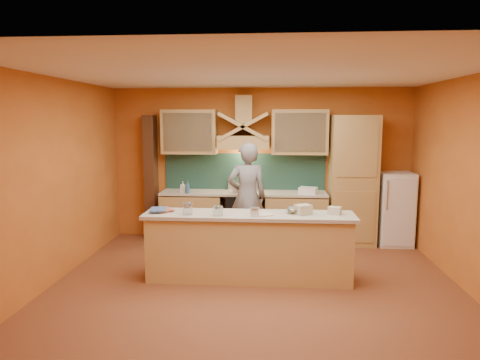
# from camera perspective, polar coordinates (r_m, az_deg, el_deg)

# --- Properties ---
(floor) EXTENTS (5.50, 5.00, 0.01)m
(floor) POSITION_cam_1_polar(r_m,az_deg,el_deg) (5.89, 2.00, -14.15)
(floor) COLOR brown
(floor) RESTS_ON ground
(ceiling) EXTENTS (5.50, 5.00, 0.01)m
(ceiling) POSITION_cam_1_polar(r_m,az_deg,el_deg) (5.48, 2.15, 14.06)
(ceiling) COLOR white
(ceiling) RESTS_ON wall_back
(wall_back) EXTENTS (5.50, 0.02, 2.80)m
(wall_back) POSITION_cam_1_polar(r_m,az_deg,el_deg) (8.00, 2.76, 2.14)
(wall_back) COLOR #C46726
(wall_back) RESTS_ON floor
(wall_front) EXTENTS (5.50, 0.02, 2.80)m
(wall_front) POSITION_cam_1_polar(r_m,az_deg,el_deg) (3.07, 0.26, -7.63)
(wall_front) COLOR #C46726
(wall_front) RESTS_ON floor
(wall_left) EXTENTS (0.02, 5.00, 2.80)m
(wall_left) POSITION_cam_1_polar(r_m,az_deg,el_deg) (6.26, -23.99, -0.23)
(wall_left) COLOR #C46726
(wall_left) RESTS_ON floor
(wall_right) EXTENTS (0.02, 5.00, 2.80)m
(wall_right) POSITION_cam_1_polar(r_m,az_deg,el_deg) (6.07, 28.98, -0.79)
(wall_right) COLOR #C46726
(wall_right) RESTS_ON floor
(base_cabinet_left) EXTENTS (1.10, 0.60, 0.86)m
(base_cabinet_left) POSITION_cam_1_polar(r_m,az_deg,el_deg) (7.99, -6.37, -4.95)
(base_cabinet_left) COLOR tan
(base_cabinet_left) RESTS_ON floor
(base_cabinet_right) EXTENTS (1.10, 0.60, 0.86)m
(base_cabinet_right) POSITION_cam_1_polar(r_m,az_deg,el_deg) (7.87, 7.41, -5.18)
(base_cabinet_right) COLOR tan
(base_cabinet_right) RESTS_ON floor
(counter_top) EXTENTS (3.00, 0.62, 0.04)m
(counter_top) POSITION_cam_1_polar(r_m,az_deg,el_deg) (7.78, 0.47, -1.73)
(counter_top) COLOR beige
(counter_top) RESTS_ON base_cabinet_left
(stove) EXTENTS (0.60, 0.58, 0.90)m
(stove) POSITION_cam_1_polar(r_m,az_deg,el_deg) (7.87, 0.46, -4.96)
(stove) COLOR black
(stove) RESTS_ON floor
(backsplash) EXTENTS (3.00, 0.03, 0.70)m
(backsplash) POSITION_cam_1_polar(r_m,az_deg,el_deg) (8.01, 0.60, 1.09)
(backsplash) COLOR #1A3A32
(backsplash) RESTS_ON wall_back
(range_hood) EXTENTS (0.92, 0.50, 0.24)m
(range_hood) POSITION_cam_1_polar(r_m,az_deg,el_deg) (7.73, 0.50, 5.07)
(range_hood) COLOR tan
(range_hood) RESTS_ON wall_back
(hood_chimney) EXTENTS (0.30, 0.30, 0.50)m
(hood_chimney) POSITION_cam_1_polar(r_m,az_deg,el_deg) (7.82, 0.55, 9.36)
(hood_chimney) COLOR tan
(hood_chimney) RESTS_ON wall_back
(upper_cabinet_left) EXTENTS (1.00, 0.35, 0.80)m
(upper_cabinet_left) POSITION_cam_1_polar(r_m,az_deg,el_deg) (7.92, -6.75, 6.39)
(upper_cabinet_left) COLOR tan
(upper_cabinet_left) RESTS_ON wall_back
(upper_cabinet_right) EXTENTS (1.00, 0.35, 0.80)m
(upper_cabinet_right) POSITION_cam_1_polar(r_m,az_deg,el_deg) (7.79, 7.94, 6.34)
(upper_cabinet_right) COLOR tan
(upper_cabinet_right) RESTS_ON wall_back
(pantry_column) EXTENTS (0.80, 0.60, 2.30)m
(pantry_column) POSITION_cam_1_polar(r_m,az_deg,el_deg) (7.86, 14.80, -0.06)
(pantry_column) COLOR tan
(pantry_column) RESTS_ON floor
(fridge) EXTENTS (0.58, 0.60, 1.30)m
(fridge) POSITION_cam_1_polar(r_m,az_deg,el_deg) (8.11, 19.90, -3.61)
(fridge) COLOR white
(fridge) RESTS_ON floor
(trim_column_left) EXTENTS (0.20, 0.30, 2.30)m
(trim_column_left) POSITION_cam_1_polar(r_m,az_deg,el_deg) (8.19, -11.77, 0.36)
(trim_column_left) COLOR #472816
(trim_column_left) RESTS_ON floor
(island_body) EXTENTS (2.80, 0.55, 0.88)m
(island_body) POSITION_cam_1_polar(r_m,az_deg,el_deg) (6.03, 1.17, -9.17)
(island_body) COLOR #DBB770
(island_body) RESTS_ON floor
(island_top) EXTENTS (2.90, 0.62, 0.05)m
(island_top) POSITION_cam_1_polar(r_m,az_deg,el_deg) (5.91, 1.19, -4.72)
(island_top) COLOR beige
(island_top) RESTS_ON island_body
(person) EXTENTS (0.76, 0.59, 1.84)m
(person) POSITION_cam_1_polar(r_m,az_deg,el_deg) (7.28, 0.94, -2.25)
(person) COLOR gray
(person) RESTS_ON floor
(pot_large) EXTENTS (0.27, 0.27, 0.16)m
(pot_large) POSITION_cam_1_polar(r_m,az_deg,el_deg) (7.72, -0.18, -1.20)
(pot_large) COLOR #BBBAC1
(pot_large) RESTS_ON stove
(pot_small) EXTENTS (0.22, 0.22, 0.15)m
(pot_small) POSITION_cam_1_polar(r_m,az_deg,el_deg) (7.84, 1.31, -1.11)
(pot_small) COLOR #B7B8BF
(pot_small) RESTS_ON stove
(soap_bottle_a) EXTENTS (0.10, 0.10, 0.20)m
(soap_bottle_a) POSITION_cam_1_polar(r_m,az_deg,el_deg) (7.80, -7.64, -0.90)
(soap_bottle_a) COLOR beige
(soap_bottle_a) RESTS_ON counter_top
(soap_bottle_b) EXTENTS (0.09, 0.09, 0.23)m
(soap_bottle_b) POSITION_cam_1_polar(r_m,az_deg,el_deg) (7.66, -7.03, -0.94)
(soap_bottle_b) COLOR #2E5E81
(soap_bottle_b) RESTS_ON counter_top
(bowl_back) EXTENTS (0.29, 0.29, 0.08)m
(bowl_back) POSITION_cam_1_polar(r_m,az_deg,el_deg) (7.77, 8.94, -1.41)
(bowl_back) COLOR white
(bowl_back) RESTS_ON counter_top
(dish_rack) EXTENTS (0.37, 0.32, 0.11)m
(dish_rack) POSITION_cam_1_polar(r_m,az_deg,el_deg) (7.70, 9.07, -1.38)
(dish_rack) COLOR white
(dish_rack) RESTS_ON counter_top
(book_lower) EXTENTS (0.37, 0.39, 0.03)m
(book_lower) POSITION_cam_1_polar(r_m,az_deg,el_deg) (6.12, -11.22, -4.04)
(book_lower) COLOR #AC553D
(book_lower) RESTS_ON island_top
(book_upper) EXTENTS (0.27, 0.33, 0.02)m
(book_upper) POSITION_cam_1_polar(r_m,az_deg,el_deg) (6.12, -11.86, -3.89)
(book_upper) COLOR #405C8C
(book_upper) RESTS_ON island_top
(jar_large) EXTENTS (0.16, 0.16, 0.16)m
(jar_large) POSITION_cam_1_polar(r_m,az_deg,el_deg) (5.87, -6.98, -3.80)
(jar_large) COLOR silver
(jar_large) RESTS_ON island_top
(jar_small) EXTENTS (0.15, 0.15, 0.13)m
(jar_small) POSITION_cam_1_polar(r_m,az_deg,el_deg) (5.76, -2.97, -4.13)
(jar_small) COLOR silver
(jar_small) RESTS_ON island_top
(kitchen_scale) EXTENTS (0.12, 0.12, 0.10)m
(kitchen_scale) POSITION_cam_1_polar(r_m,az_deg,el_deg) (5.73, 1.97, -4.37)
(kitchen_scale) COLOR silver
(kitchen_scale) RESTS_ON island_top
(mixing_bowl) EXTENTS (0.28, 0.28, 0.07)m
(mixing_bowl) POSITION_cam_1_polar(r_m,az_deg,el_deg) (5.97, 7.49, -4.07)
(mixing_bowl) COLOR silver
(mixing_bowl) RESTS_ON island_top
(cloth) EXTENTS (0.31, 0.28, 0.02)m
(cloth) POSITION_cam_1_polar(r_m,az_deg,el_deg) (5.79, 3.07, -4.64)
(cloth) COLOR beige
(cloth) RESTS_ON island_top
(grocery_bag_a) EXTENTS (0.26, 0.24, 0.13)m
(grocery_bag_a) POSITION_cam_1_polar(r_m,az_deg,el_deg) (5.90, 8.43, -3.92)
(grocery_bag_a) COLOR beige
(grocery_bag_a) RESTS_ON island_top
(grocery_bag_b) EXTENTS (0.20, 0.18, 0.10)m
(grocery_bag_b) POSITION_cam_1_polar(r_m,az_deg,el_deg) (5.98, 12.51, -4.01)
(grocery_bag_b) COLOR beige
(grocery_bag_b) RESTS_ON island_top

